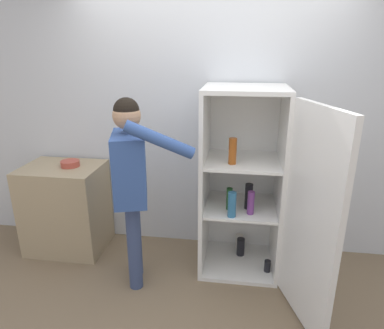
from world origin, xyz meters
name	(u,v)px	position (x,y,z in m)	size (l,w,h in m)	color
ground_plane	(197,303)	(0.00, 0.00, 0.00)	(12.00, 12.00, 0.00)	#7A664C
wall_back	(211,124)	(0.00, 0.98, 1.27)	(7.00, 0.06, 2.55)	silver
refrigerator	(254,188)	(0.42, 0.51, 0.83)	(0.95, 1.31, 1.67)	white
person	(131,173)	(-0.57, 0.22, 1.02)	(0.73, 0.58, 1.62)	#384770
counter	(66,208)	(-1.42, 0.65, 0.44)	(0.75, 0.56, 0.88)	tan
bowl	(70,164)	(-1.33, 0.67, 0.91)	(0.18, 0.18, 0.06)	#B24738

